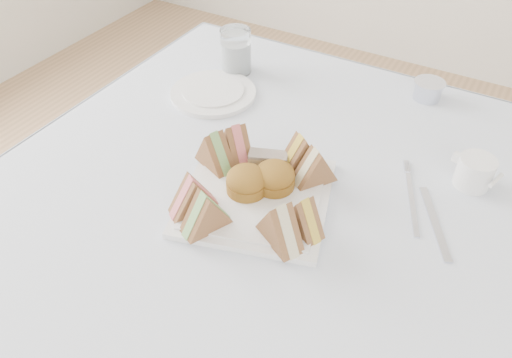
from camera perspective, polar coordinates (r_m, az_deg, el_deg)
The scene contains 20 objects.
table at distance 1.23m, azimuth 1.54°, elevation -13.20°, with size 0.90×0.90×0.74m, color brown.
tablecloth at distance 0.95m, azimuth 1.94°, elevation -0.19°, with size 1.02×1.02×0.01m, color white.
serving_plate at distance 0.91m, azimuth 0.00°, elevation -2.08°, with size 0.26×0.26×0.01m, color white.
sandwich_fl_a at distance 0.85m, azimuth -7.22°, elevation -1.71°, with size 0.09×0.04×0.08m, color #92603B, non-canonical shape.
sandwich_fl_b at distance 0.82m, azimuth -5.80°, elevation -3.60°, with size 0.09×0.04×0.08m, color #92603B, non-canonical shape.
sandwich_fr_a at distance 0.82m, azimuth 5.45°, elevation -4.05°, with size 0.08×0.04×0.07m, color #92603B, non-canonical shape.
sandwich_fr_b at distance 0.80m, azimuth 2.76°, elevation -5.04°, with size 0.09×0.04×0.08m, color #92603B, non-canonical shape.
sandwich_bl_a at distance 0.94m, azimuth -4.75°, elevation 3.42°, with size 0.09×0.04×0.08m, color #92603B, non-canonical shape.
sandwich_bl_b at distance 0.96m, azimuth -2.30°, elevation 4.30°, with size 0.09×0.04×0.08m, color #92603B, non-canonical shape.
sandwich_br_a at distance 0.91m, azimuth 6.76°, elevation 1.56°, with size 0.08×0.04×0.07m, color #92603B, non-canonical shape.
sandwich_br_b at distance 0.94m, azimuth 5.08°, elevation 3.14°, with size 0.08×0.04×0.08m, color #92603B, non-canonical shape.
scone_left at distance 0.89m, azimuth -1.09°, elevation -0.24°, with size 0.07×0.07×0.05m, color brown.
scone_right at distance 0.90m, azimuth 2.14°, elevation 0.24°, with size 0.07×0.07×0.05m, color brown.
pastry_slice at distance 0.95m, azimuth 1.40°, elevation 2.11°, with size 0.07×0.03×0.03m, color tan.
side_plate at distance 1.19m, azimuth -4.90°, elevation 9.75°, with size 0.20×0.20×0.01m, color white.
water_glass at distance 1.26m, azimuth -2.32°, elevation 14.41°, with size 0.07×0.07×0.11m, color white.
tea_strainer at distance 1.23m, azimuth 19.05°, elevation 9.51°, with size 0.07×0.07×0.04m, color silver.
knife at distance 0.92m, azimuth 19.76°, elevation -4.70°, with size 0.01×0.18×0.00m, color silver.
fork at distance 0.94m, azimuth 17.40°, elevation -2.62°, with size 0.01×0.17×0.00m, color silver.
creamer_jug at distance 1.01m, azimuth 23.71°, elevation 0.73°, with size 0.07×0.07×0.06m, color white.
Camera 1 is at (0.33, -0.63, 1.38)m, focal length 35.00 mm.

